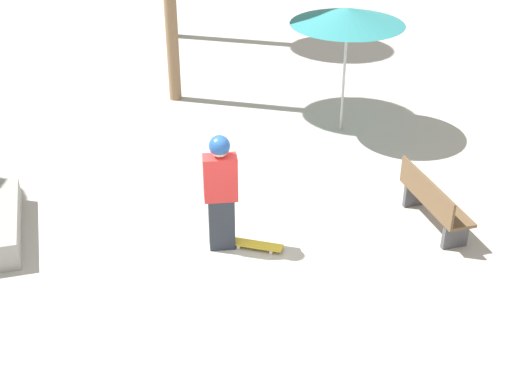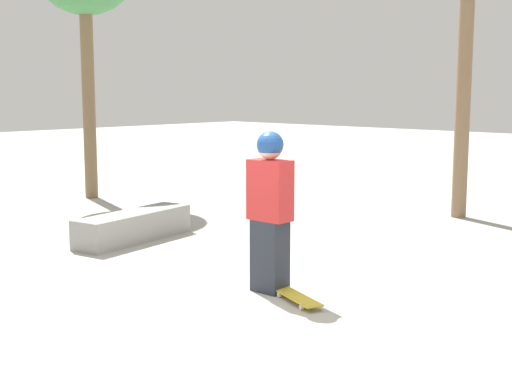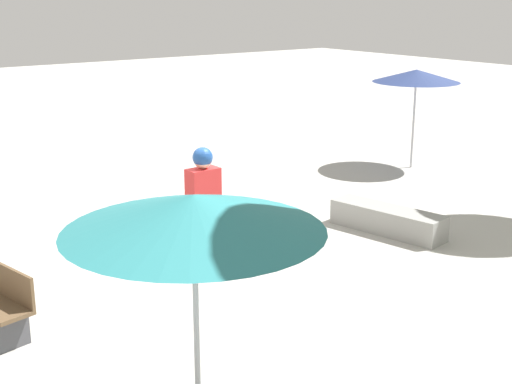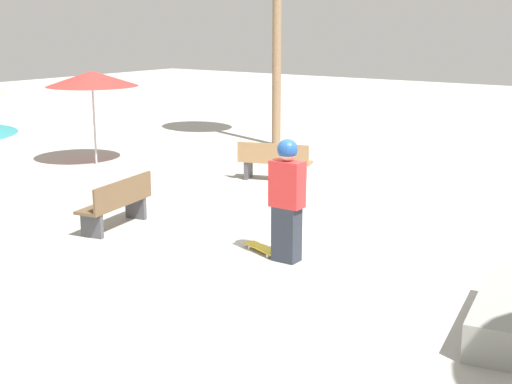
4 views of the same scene
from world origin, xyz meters
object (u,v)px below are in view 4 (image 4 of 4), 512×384
Objects in this scene: skater_main at (287,196)px; shade_umbrella_red at (92,79)px; concrete_ledge at (502,313)px; bench_near at (274,162)px; skateboard at (263,249)px; bench_far at (117,204)px.

shade_umbrella_red is (3.30, 7.72, 1.10)m from skater_main.
bench_near is (4.91, 6.44, 0.21)m from concrete_ledge.
concrete_ledge is at bearing -109.53° from shade_umbrella_red.
bench_near is at bearing -36.84° from skateboard.
concrete_ledge is 1.26× the size of bench_far.
skater_main is 1.05m from skateboard.
skater_main is 8.47m from shade_umbrella_red.
bench_far is at bearing 28.50° from skateboard.
bench_near is at bearing 52.70° from concrete_ledge.
bench_far reaches higher than skateboard.
concrete_ledge is at bearing -103.96° from bench_far.
shade_umbrella_red is at bearing 174.96° from bench_near.
skateboard is at bearing -93.29° from bench_far.
skateboard is 3.87m from concrete_ledge.
skateboard is at bearing -14.19° from skater_main.
shade_umbrella_red is (3.55, 4.47, 1.65)m from bench_far.
bench_near and bench_far have the same top height.
concrete_ledge is at bearing 168.34° from skater_main.
shade_umbrella_red is (3.91, 11.02, 1.86)m from concrete_ledge.
concrete_ledge is 6.56m from bench_far.
skateboard is (0.11, 0.50, -0.91)m from skater_main.
skateboard is at bearing -75.09° from bench_near.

